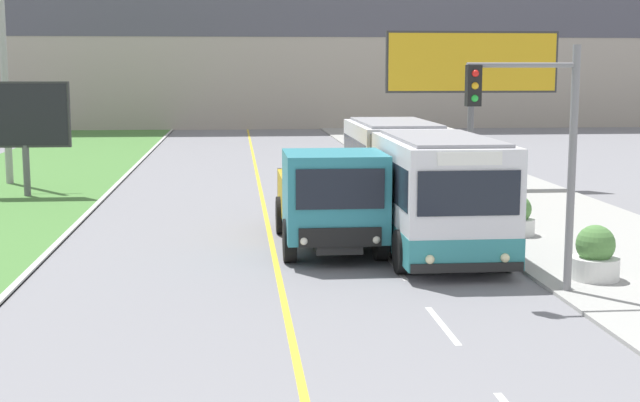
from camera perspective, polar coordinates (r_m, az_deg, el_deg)
The scene contains 11 objects.
apartment_block_background at distance 71.21m, azimuth -4.80°, elevation 12.70°, with size 80.00×8.04×19.63m.
city_bus at distance 24.56m, azimuth 6.05°, elevation 1.28°, with size 2.66×11.65×2.97m.
dump_truck at distance 22.12m, azimuth 0.70°, elevation -0.01°, with size 2.48×6.44×2.59m.
car_distant at distance 35.20m, azimuth 3.14°, elevation 2.15°, with size 1.80×4.30×1.45m.
utility_pole_far at distance 37.30m, azimuth -19.62°, elevation 9.12°, with size 1.80×0.28×10.47m.
traffic_light_mast at distance 18.22m, azimuth 13.81°, elevation 4.04°, with size 2.28×0.32×5.04m.
billboard_large at distance 34.48m, azimuth 9.70°, elevation 8.46°, with size 6.59×0.24×5.95m.
billboard_small at distance 33.42m, azimuth -18.42°, elevation 5.06°, with size 3.22×0.24×4.11m.
planter_round_near at distance 20.02m, azimuth 17.19°, elevation -3.35°, with size 1.05×1.05×1.18m.
planter_round_second at distance 24.77m, azimuth 12.49°, elevation -1.03°, with size 0.97×0.97×1.09m.
planter_round_third at distance 29.69m, azimuth 9.58°, elevation 0.69°, with size 1.07×1.07×1.19m.
Camera 1 is at (-0.91, -7.42, 4.58)m, focal length 50.00 mm.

